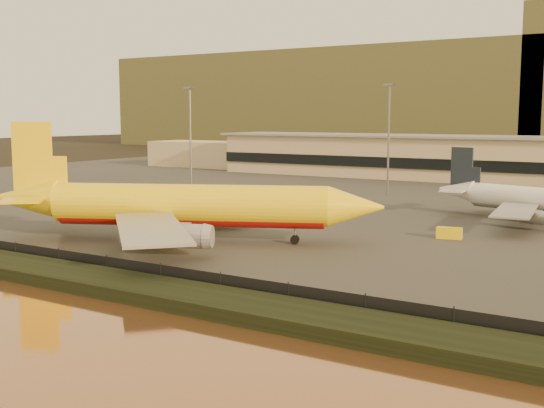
# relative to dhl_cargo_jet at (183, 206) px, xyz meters

# --- Properties ---
(ground) EXTENTS (900.00, 900.00, 0.00)m
(ground) POSITION_rel_dhl_cargo_jet_xyz_m (12.28, -8.42, -5.36)
(ground) COLOR black
(ground) RESTS_ON ground
(embankment) EXTENTS (320.00, 7.00, 1.40)m
(embankment) POSITION_rel_dhl_cargo_jet_xyz_m (12.28, -25.42, -4.66)
(embankment) COLOR black
(embankment) RESTS_ON ground
(tarmac) EXTENTS (320.00, 220.00, 0.20)m
(tarmac) POSITION_rel_dhl_cargo_jet_xyz_m (12.28, 86.58, -5.26)
(tarmac) COLOR #2D2D2D
(tarmac) RESTS_ON ground
(perimeter_fence) EXTENTS (300.00, 0.05, 2.20)m
(perimeter_fence) POSITION_rel_dhl_cargo_jet_xyz_m (12.28, -21.42, -4.06)
(perimeter_fence) COLOR black
(perimeter_fence) RESTS_ON tarmac
(terminal_building) EXTENTS (202.00, 25.00, 12.60)m
(terminal_building) POSITION_rel_dhl_cargo_jet_xyz_m (-2.24, 117.13, 0.89)
(terminal_building) COLOR tan
(terminal_building) RESTS_ON tarmac
(apron_light_masts) EXTENTS (152.20, 12.20, 25.40)m
(apron_light_masts) POSITION_rel_dhl_cargo_jet_xyz_m (27.28, 66.58, 10.35)
(apron_light_masts) COLOR slate
(apron_light_masts) RESTS_ON tarmac
(dhl_cargo_jet) EXTENTS (54.81, 51.93, 17.27)m
(dhl_cargo_jet) POSITION_rel_dhl_cargo_jet_xyz_m (0.00, 0.00, 0.00)
(dhl_cargo_jet) COLOR yellow
(dhl_cargo_jet) RESTS_ON tarmac
(gse_vehicle_yellow) EXTENTS (3.93, 2.30, 1.66)m
(gse_vehicle_yellow) POSITION_rel_dhl_cargo_jet_xyz_m (32.20, 22.54, -4.33)
(gse_vehicle_yellow) COLOR yellow
(gse_vehicle_yellow) RESTS_ON tarmac
(gse_vehicle_white) EXTENTS (4.61, 2.21, 2.04)m
(gse_vehicle_white) POSITION_rel_dhl_cargo_jet_xyz_m (-7.79, 23.55, -4.14)
(gse_vehicle_white) COLOR silver
(gse_vehicle_white) RESTS_ON tarmac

